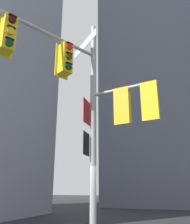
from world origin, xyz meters
name	(u,v)px	position (x,y,z in m)	size (l,w,h in m)	color
building_mid_block	(161,43)	(1.08, 24.96, 22.52)	(14.68, 14.68, 45.03)	slate
signal_pole_assembly	(89,95)	(0.14, -0.67, 4.53)	(3.75, 3.29, 7.45)	#9EA0A3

